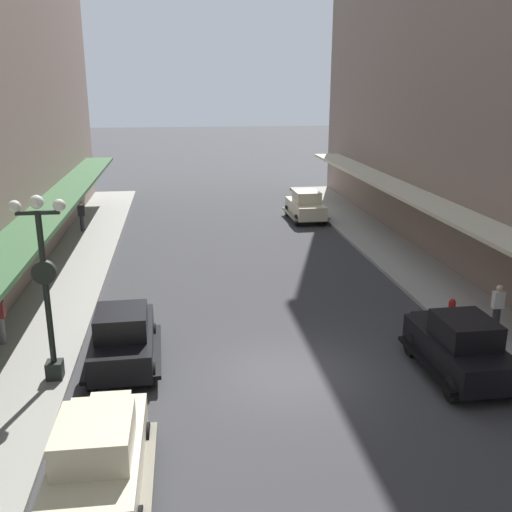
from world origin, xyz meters
The scene contains 11 objects.
ground_plane centered at (0.00, 0.00, 0.00)m, with size 200.00×200.00×0.00m, color #38383A.
sidewalk_left centered at (-7.50, 0.00, 0.07)m, with size 3.00×60.00×0.15m, color #99968E.
parked_car_0 centered at (4.89, -0.64, 0.94)m, with size 2.17×4.27×1.84m.
parked_car_1 centered at (-4.60, -4.46, 0.94)m, with size 2.18×4.27×1.84m.
parked_car_2 centered at (4.84, 19.14, 0.94)m, with size 2.22×4.29×1.84m.
parked_car_3 centered at (-4.57, 1.23, 0.94)m, with size 2.23×4.29×1.84m.
lamp_post_with_clock centered at (-6.40, 0.46, 2.99)m, with size 1.42×0.44×5.16m.
fire_hydrant centered at (6.35, 2.79, 0.56)m, with size 0.24×0.24×0.82m.
pedestrian_0 centered at (7.37, 1.72, 0.99)m, with size 0.36×0.24×1.64m.
pedestrian_2 centered at (-8.49, 3.02, 0.99)m, with size 0.36×0.24×1.64m.
pedestrian_3 centered at (-8.13, 17.63, 0.99)m, with size 0.36×0.24×1.64m.
Camera 1 is at (-2.84, -14.68, 8.02)m, focal length 40.71 mm.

